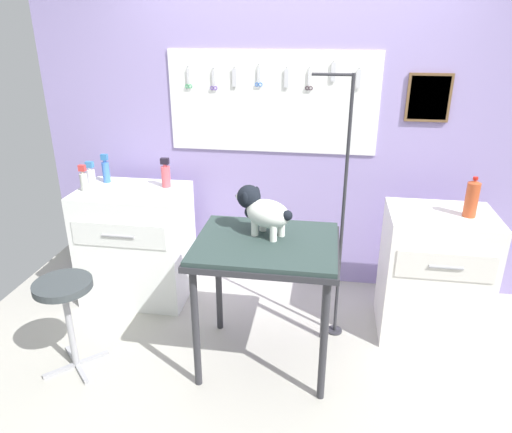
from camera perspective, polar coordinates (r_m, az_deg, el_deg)
name	(u,v)px	position (r m, az deg, el deg)	size (l,w,h in m)	color
ground	(266,377)	(3.13, 1.24, -18.89)	(4.40, 4.00, 0.04)	#ADAA9F
rear_wall_panel	(290,145)	(3.73, 4.10, 8.67)	(4.00, 0.09, 2.30)	#9A88C6
grooming_table	(266,255)	(2.82, 1.22, -4.67)	(0.86, 0.70, 0.86)	#2D2D33
grooming_arm	(341,224)	(3.10, 10.26, -0.93)	(0.29, 0.11, 1.78)	#2D2D33
dog	(262,210)	(2.80, 0.74, 0.79)	(0.39, 0.29, 0.29)	white
counter_left	(136,243)	(3.80, -14.29, -3.18)	(0.80, 0.58, 0.89)	white
cabinet_right	(433,274)	(3.46, 20.68, -6.57)	(0.68, 0.54, 0.90)	white
stool	(65,298)	(3.10, -22.15, -9.15)	(0.35, 0.35, 0.62)	#9E9EA3
detangler_spray	(84,180)	(3.70, -20.15, 4.18)	(0.06, 0.06, 0.20)	#B9BCB2
conditioner_bottle	(166,175)	(3.62, -10.89, 5.01)	(0.07, 0.07, 0.22)	#DB525D
spray_bottle_short	(106,170)	(3.84, -17.73, 5.36)	(0.06, 0.06, 0.22)	#3A6EC5
spray_bottle_tall	(91,175)	(3.81, -19.37, 4.72)	(0.06, 0.06, 0.19)	white
soda_bottle	(472,198)	(3.25, 24.69, 2.02)	(0.08, 0.08, 0.26)	#BE4B27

